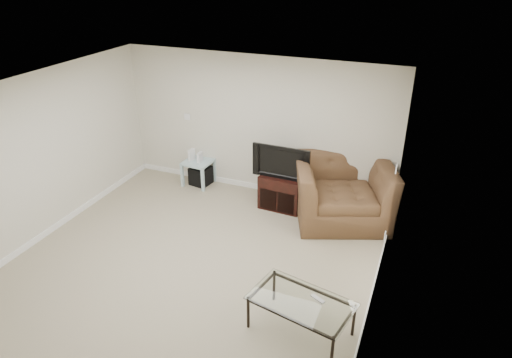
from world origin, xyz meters
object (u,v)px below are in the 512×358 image
at_px(television, 283,161).
at_px(subwoofer, 201,176).
at_px(side_table, 199,172).
at_px(coffee_table, 300,316).
at_px(recliner, 343,182).
at_px(tv_stand, 283,191).

height_order(television, subwoofer, television).
height_order(side_table, coffee_table, side_table).
bearing_deg(coffee_table, recliner, 92.43).
distance_m(tv_stand, side_table, 1.78).
distance_m(recliner, coffee_table, 2.75).
bearing_deg(television, tv_stand, 88.19).
bearing_deg(television, coffee_table, -65.63).
height_order(television, recliner, recliner).
distance_m(television, subwoofer, 1.90).
relative_size(television, side_table, 1.84).
bearing_deg(tv_stand, coffee_table, -64.08).
bearing_deg(side_table, recliner, -4.71).
xyz_separation_m(side_table, recliner, (2.79, -0.23, 0.43)).
xyz_separation_m(subwoofer, recliner, (2.76, -0.25, 0.50)).
xyz_separation_m(tv_stand, side_table, (-1.76, 0.23, -0.06)).
relative_size(tv_stand, television, 0.79).
bearing_deg(coffee_table, side_table, 134.73).
relative_size(tv_stand, subwoofer, 2.09).
xyz_separation_m(television, side_table, (-1.76, 0.26, -0.65)).
height_order(tv_stand, coffee_table, tv_stand).
distance_m(television, recliner, 1.06).
relative_size(television, coffee_table, 0.80).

